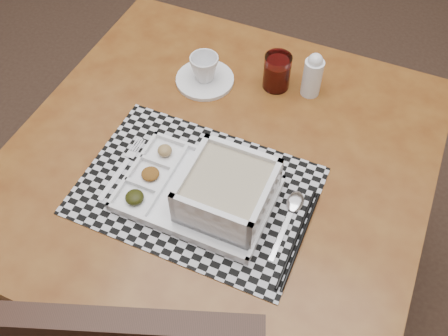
{
  "coord_description": "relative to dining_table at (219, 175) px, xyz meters",
  "views": [
    {
      "loc": [
        0.67,
        -1.05,
        1.6
      ],
      "look_at": [
        0.44,
        -0.46,
        0.76
      ],
      "focal_mm": 40.0,
      "sensor_mm": 36.0,
      "label": 1
    }
  ],
  "objects": [
    {
      "name": "cup",
      "position": [
        -0.12,
        0.22,
        0.12
      ],
      "size": [
        0.08,
        0.08,
        0.07
      ],
      "primitive_type": "imported",
      "rotation": [
        0.0,
        0.0,
        -0.12
      ],
      "color": "white",
      "rests_on": "saucer"
    },
    {
      "name": "serving_tray",
      "position": [
        0.05,
        -0.12,
        0.11
      ],
      "size": [
        0.33,
        0.24,
        0.1
      ],
      "color": "white",
      "rests_on": "placemat"
    },
    {
      "name": "floor",
      "position": [
        -0.41,
        0.39,
        -0.63
      ],
      "size": [
        5.0,
        5.0,
        0.0
      ],
      "primitive_type": "plane",
      "color": "#312018",
      "rests_on": "ground"
    },
    {
      "name": "creamer_bottle",
      "position": [
        0.14,
        0.27,
        0.13
      ],
      "size": [
        0.05,
        0.05,
        0.12
      ],
      "color": "white",
      "rests_on": "dining_table"
    },
    {
      "name": "placemat",
      "position": [
        -0.01,
        -0.11,
        0.07
      ],
      "size": [
        0.52,
        0.37,
        0.0
      ],
      "primitive_type": "cube",
      "rotation": [
        0.0,
        0.0,
        -0.05
      ],
      "color": "#B1B1B9",
      "rests_on": "dining_table"
    },
    {
      "name": "saucer",
      "position": [
        -0.12,
        0.22,
        0.08
      ],
      "size": [
        0.15,
        0.15,
        0.01
      ],
      "primitive_type": "cylinder",
      "color": "white",
      "rests_on": "dining_table"
    },
    {
      "name": "dining_table",
      "position": [
        0.0,
        0.0,
        0.0
      ],
      "size": [
        0.99,
        0.99,
        0.7
      ],
      "color": "#56270F",
      "rests_on": "ground"
    },
    {
      "name": "chopsticks",
      "position": [
        0.23,
        -0.15,
        0.08
      ],
      "size": [
        0.03,
        0.24,
        0.01
      ],
      "color": "black",
      "rests_on": "placemat"
    },
    {
      "name": "spoon",
      "position": [
        0.2,
        -0.08,
        0.08
      ],
      "size": [
        0.04,
        0.18,
        0.01
      ],
      "color": "silver",
      "rests_on": "placemat"
    },
    {
      "name": "juice_glass",
      "position": [
        0.05,
        0.27,
        0.12
      ],
      "size": [
        0.07,
        0.07,
        0.09
      ],
      "color": "white",
      "rests_on": "dining_table"
    },
    {
      "name": "fork",
      "position": [
        -0.19,
        -0.11,
        0.08
      ],
      "size": [
        0.03,
        0.19,
        0.0
      ],
      "color": "silver",
      "rests_on": "placemat"
    }
  ]
}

